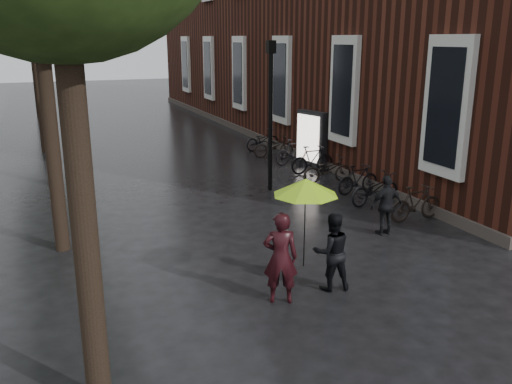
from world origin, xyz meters
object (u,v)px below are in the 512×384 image
parked_bicycles (318,163)px  ad_lightbox (311,139)px  lamp_post (271,102)px  pedestrian_walking (386,205)px  person_black (332,252)px  person_burgundy (280,258)px

parked_bicycles → ad_lightbox: 1.63m
ad_lightbox → lamp_post: 4.06m
pedestrian_walking → person_black: bearing=37.7°
parked_bicycles → lamp_post: lamp_post is taller
person_burgundy → lamp_post: size_ratio=0.38×
lamp_post → person_burgundy: bearing=-112.5°
pedestrian_walking → parked_bicycles: bearing=-102.3°
person_burgundy → lamp_post: bearing=-90.8°
person_burgundy → parked_bicycles: bearing=-101.1°
parked_bicycles → lamp_post: bearing=-156.9°
person_black → pedestrian_walking: (2.78, 2.14, -0.02)m
lamp_post → person_black: bearing=-104.5°
ad_lightbox → lamp_post: size_ratio=0.45×
person_burgundy → person_black: (1.13, 0.11, -0.10)m
person_black → lamp_post: 7.47m
person_black → parked_bicycles: (4.06, 7.92, -0.30)m
person_black → pedestrian_walking: 3.51m
person_burgundy → person_black: person_burgundy is taller
parked_bicycles → ad_lightbox: size_ratio=5.20×
person_burgundy → parked_bicycles: (5.19, 8.03, -0.40)m
ad_lightbox → lamp_post: bearing=-153.6°
person_burgundy → lamp_post: (2.93, 7.06, 1.95)m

